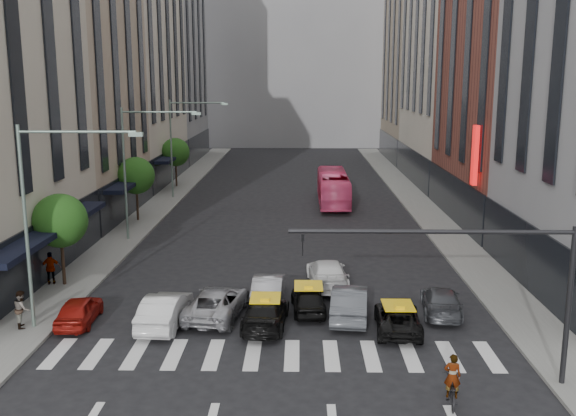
{
  "coord_description": "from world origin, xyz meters",
  "views": [
    {
      "loc": [
        0.89,
        -22.87,
        11.07
      ],
      "look_at": [
        0.24,
        11.92,
        4.0
      ],
      "focal_mm": 40.0,
      "sensor_mm": 36.0,
      "label": 1
    }
  ],
  "objects_px": {
    "taxi_center": "(308,299)",
    "pedestrian_far": "(51,268)",
    "streetlamp_mid": "(138,156)",
    "car_white_front": "(165,310)",
    "streetlamp_far": "(181,135)",
    "motorcycle": "(452,391)",
    "taxi_left": "(266,312)",
    "car_red": "(79,310)",
    "streetlamp_near": "(46,200)",
    "bus": "(333,188)",
    "pedestrian_near": "(22,309)"
  },
  "relations": [
    {
      "from": "motorcycle",
      "to": "pedestrian_far",
      "type": "distance_m",
      "value": 22.4
    },
    {
      "from": "streetlamp_far",
      "to": "motorcycle",
      "type": "height_order",
      "value": "streetlamp_far"
    },
    {
      "from": "streetlamp_mid",
      "to": "pedestrian_near",
      "type": "relative_size",
      "value": 5.32
    },
    {
      "from": "bus",
      "to": "car_white_front",
      "type": "bearing_deg",
      "value": 72.6
    },
    {
      "from": "car_red",
      "to": "taxi_left",
      "type": "xyz_separation_m",
      "value": [
        8.57,
        -0.21,
        0.03
      ]
    },
    {
      "from": "car_white_front",
      "to": "bus",
      "type": "height_order",
      "value": "bus"
    },
    {
      "from": "streetlamp_near",
      "to": "bus",
      "type": "height_order",
      "value": "streetlamp_near"
    },
    {
      "from": "streetlamp_near",
      "to": "taxi_left",
      "type": "height_order",
      "value": "streetlamp_near"
    },
    {
      "from": "streetlamp_mid",
      "to": "motorcycle",
      "type": "xyz_separation_m",
      "value": [
        16.2,
        -22.38,
        -5.42
      ]
    },
    {
      "from": "streetlamp_mid",
      "to": "car_white_front",
      "type": "xyz_separation_m",
      "value": [
        4.84,
        -15.42,
        -5.15
      ]
    },
    {
      "from": "taxi_center",
      "to": "pedestrian_far",
      "type": "height_order",
      "value": "pedestrian_far"
    },
    {
      "from": "taxi_left",
      "to": "pedestrian_far",
      "type": "relative_size",
      "value": 2.6
    },
    {
      "from": "streetlamp_near",
      "to": "streetlamp_mid",
      "type": "xyz_separation_m",
      "value": [
        0.0,
        16.0,
        0.0
      ]
    },
    {
      "from": "car_white_front",
      "to": "bus",
      "type": "xyz_separation_m",
      "value": [
        9.06,
        28.81,
        0.74
      ]
    },
    {
      "from": "streetlamp_far",
      "to": "pedestrian_far",
      "type": "height_order",
      "value": "streetlamp_far"
    },
    {
      "from": "streetlamp_far",
      "to": "taxi_center",
      "type": "xyz_separation_m",
      "value": [
        11.37,
        -29.57,
        -5.25
      ]
    },
    {
      "from": "streetlamp_near",
      "to": "taxi_left",
      "type": "distance_m",
      "value": 10.78
    },
    {
      "from": "streetlamp_mid",
      "to": "taxi_left",
      "type": "xyz_separation_m",
      "value": [
        9.41,
        -15.46,
        -5.23
      ]
    },
    {
      "from": "car_white_front",
      "to": "streetlamp_far",
      "type": "bearing_deg",
      "value": -77.57
    },
    {
      "from": "car_red",
      "to": "pedestrian_far",
      "type": "bearing_deg",
      "value": -60.86
    },
    {
      "from": "taxi_left",
      "to": "motorcycle",
      "type": "distance_m",
      "value": 9.7
    },
    {
      "from": "streetlamp_far",
      "to": "car_red",
      "type": "xyz_separation_m",
      "value": [
        0.84,
        -31.24,
        -5.26
      ]
    },
    {
      "from": "streetlamp_mid",
      "to": "pedestrian_far",
      "type": "xyz_separation_m",
      "value": [
        -2.45,
        -9.99,
        -4.86
      ]
    },
    {
      "from": "taxi_center",
      "to": "car_white_front",
      "type": "bearing_deg",
      "value": 11.74
    },
    {
      "from": "pedestrian_far",
      "to": "taxi_left",
      "type": "bearing_deg",
      "value": 141.22
    },
    {
      "from": "streetlamp_mid",
      "to": "car_white_front",
      "type": "height_order",
      "value": "streetlamp_mid"
    },
    {
      "from": "car_white_front",
      "to": "motorcycle",
      "type": "distance_m",
      "value": 13.32
    },
    {
      "from": "motorcycle",
      "to": "streetlamp_far",
      "type": "bearing_deg",
      "value": -58.58
    },
    {
      "from": "streetlamp_far",
      "to": "pedestrian_far",
      "type": "relative_size",
      "value": 5.04
    },
    {
      "from": "streetlamp_mid",
      "to": "motorcycle",
      "type": "height_order",
      "value": "streetlamp_mid"
    },
    {
      "from": "taxi_left",
      "to": "motorcycle",
      "type": "bearing_deg",
      "value": 138.3
    },
    {
      "from": "streetlamp_far",
      "to": "taxi_left",
      "type": "bearing_deg",
      "value": -73.35
    },
    {
      "from": "taxi_left",
      "to": "taxi_center",
      "type": "distance_m",
      "value": 2.72
    },
    {
      "from": "motorcycle",
      "to": "car_red",
      "type": "bearing_deg",
      "value": -16.38
    },
    {
      "from": "taxi_center",
      "to": "car_red",
      "type": "bearing_deg",
      "value": 4.97
    },
    {
      "from": "streetlamp_mid",
      "to": "streetlamp_near",
      "type": "bearing_deg",
      "value": -90.0
    },
    {
      "from": "car_red",
      "to": "taxi_center",
      "type": "distance_m",
      "value": 10.66
    },
    {
      "from": "streetlamp_mid",
      "to": "car_red",
      "type": "height_order",
      "value": "streetlamp_mid"
    },
    {
      "from": "streetlamp_mid",
      "to": "taxi_left",
      "type": "distance_m",
      "value": 18.84
    },
    {
      "from": "streetlamp_near",
      "to": "car_white_front",
      "type": "relative_size",
      "value": 1.96
    },
    {
      "from": "motorcycle",
      "to": "taxi_center",
      "type": "bearing_deg",
      "value": -52.73
    },
    {
      "from": "car_white_front",
      "to": "taxi_left",
      "type": "bearing_deg",
      "value": -176.86
    },
    {
      "from": "car_white_front",
      "to": "bus",
      "type": "bearing_deg",
      "value": -103.8
    },
    {
      "from": "taxi_center",
      "to": "streetlamp_far",
      "type": "bearing_deg",
      "value": -73.04
    },
    {
      "from": "pedestrian_far",
      "to": "streetlamp_mid",
      "type": "bearing_deg",
      "value": -117.79
    },
    {
      "from": "streetlamp_near",
      "to": "taxi_left",
      "type": "bearing_deg",
      "value": 3.29
    },
    {
      "from": "streetlamp_far",
      "to": "taxi_center",
      "type": "distance_m",
      "value": 32.11
    },
    {
      "from": "bus",
      "to": "pedestrian_near",
      "type": "bearing_deg",
      "value": 62.57
    },
    {
      "from": "pedestrian_far",
      "to": "streetlamp_near",
      "type": "bearing_deg",
      "value": 98.14
    },
    {
      "from": "bus",
      "to": "pedestrian_far",
      "type": "xyz_separation_m",
      "value": [
        -16.35,
        -23.38,
        -0.45
      ]
    }
  ]
}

